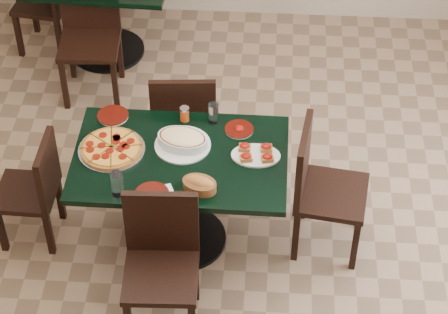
# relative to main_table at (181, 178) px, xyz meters

# --- Properties ---
(floor) EXTENTS (5.50, 5.50, 0.00)m
(floor) POSITION_rel_main_table_xyz_m (0.28, -0.09, -0.57)
(floor) COLOR #82654B
(floor) RESTS_ON ground
(main_table) EXTENTS (1.29, 0.83, 0.75)m
(main_table) POSITION_rel_main_table_xyz_m (0.00, 0.00, 0.00)
(main_table) COLOR black
(main_table) RESTS_ON floor
(chair_far) EXTENTS (0.46, 0.46, 0.91)m
(chair_far) POSITION_rel_main_table_xyz_m (-0.04, 0.62, -0.06)
(chair_far) COLOR black
(chair_far) RESTS_ON floor
(chair_near) EXTENTS (0.44, 0.44, 0.91)m
(chair_near) POSITION_rel_main_table_xyz_m (-0.06, -0.57, -0.06)
(chair_near) COLOR black
(chair_near) RESTS_ON floor
(chair_right) EXTENTS (0.49, 0.49, 0.92)m
(chair_right) POSITION_rel_main_table_xyz_m (0.85, 0.06, -0.05)
(chair_right) COLOR black
(chair_right) RESTS_ON floor
(chair_left) EXTENTS (0.38, 0.38, 0.79)m
(chair_left) POSITION_rel_main_table_xyz_m (-0.92, -0.00, -0.13)
(chair_left) COLOR black
(chair_left) RESTS_ON floor
(back_chair_near) EXTENTS (0.47, 0.47, 0.95)m
(back_chair_near) POSITION_rel_main_table_xyz_m (-0.85, 1.57, -0.03)
(back_chair_near) COLOR black
(back_chair_near) RESTS_ON floor
(pepperoni_pizza) EXTENTS (0.41, 0.41, 0.04)m
(pepperoni_pizza) POSITION_rel_main_table_xyz_m (-0.42, 0.03, 0.20)
(pepperoni_pizza) COLOR #AEADB4
(pepperoni_pizza) RESTS_ON main_table
(lasagna_casserole) EXTENTS (0.35, 0.34, 0.09)m
(lasagna_casserole) POSITION_rel_main_table_xyz_m (0.01, 0.10, 0.23)
(lasagna_casserole) COLOR silver
(lasagna_casserole) RESTS_ON main_table
(bread_basket) EXTENTS (0.23, 0.19, 0.09)m
(bread_basket) POSITION_rel_main_table_xyz_m (0.14, -0.26, 0.22)
(bread_basket) COLOR brown
(bread_basket) RESTS_ON main_table
(bruschetta_platter) EXTENTS (0.30, 0.21, 0.05)m
(bruschetta_platter) POSITION_rel_main_table_xyz_m (0.45, 0.03, 0.21)
(bruschetta_platter) COLOR silver
(bruschetta_platter) RESTS_ON main_table
(side_plate_near) EXTENTS (0.20, 0.20, 0.02)m
(side_plate_near) POSITION_rel_main_table_xyz_m (-0.13, -0.33, 0.19)
(side_plate_near) COLOR silver
(side_plate_near) RESTS_ON main_table
(side_plate_far_r) EXTENTS (0.18, 0.18, 0.03)m
(side_plate_far_r) POSITION_rel_main_table_xyz_m (0.34, 0.26, 0.19)
(side_plate_far_r) COLOR silver
(side_plate_far_r) RESTS_ON main_table
(side_plate_far_l) EXTENTS (0.20, 0.20, 0.02)m
(side_plate_far_l) POSITION_rel_main_table_xyz_m (-0.46, 0.34, 0.19)
(side_plate_far_l) COLOR silver
(side_plate_far_l) RESTS_ON main_table
(napkin_setting) EXTENTS (0.20, 0.20, 0.01)m
(napkin_setting) POSITION_rel_main_table_xyz_m (-0.07, -0.33, 0.18)
(napkin_setting) COLOR white
(napkin_setting) RESTS_ON main_table
(water_glass_a) EXTENTS (0.06, 0.06, 0.14)m
(water_glass_a) POSITION_rel_main_table_xyz_m (0.17, 0.33, 0.25)
(water_glass_a) COLOR white
(water_glass_a) RESTS_ON main_table
(water_glass_b) EXTENTS (0.07, 0.07, 0.16)m
(water_glass_b) POSITION_rel_main_table_xyz_m (-0.32, -0.33, 0.26)
(water_glass_b) COLOR white
(water_glass_b) RESTS_ON main_table
(pepper_shaker) EXTENTS (0.06, 0.06, 0.10)m
(pepper_shaker) POSITION_rel_main_table_xyz_m (-0.00, 0.33, 0.23)
(pepper_shaker) COLOR red
(pepper_shaker) RESTS_ON main_table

